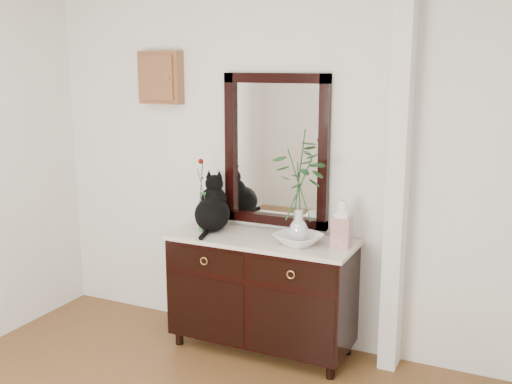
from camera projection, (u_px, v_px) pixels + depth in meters
The scene contains 10 objects.
wall_back at pixel (264, 162), 4.38m from camera, with size 3.60×0.04×2.70m, color white.
pilaster at pixel (398, 174), 3.90m from camera, with size 0.12×0.20×2.70m, color white.
sideboard at pixel (262, 288), 4.30m from camera, with size 1.33×0.52×0.82m.
wall_mirror at pixel (276, 151), 4.31m from camera, with size 0.80×0.06×1.10m.
key_cabinet at pixel (161, 78), 4.57m from camera, with size 0.35×0.10×0.40m, color brown.
cat at pixel (212, 203), 4.37m from camera, with size 0.29×0.36×0.41m, color black, non-canonical shape.
lotus_bowl at pixel (298, 239), 4.05m from camera, with size 0.31×0.31×0.08m, color white.
vase_branches at pixel (299, 186), 3.98m from camera, with size 0.37×0.37×0.78m, color silver, non-canonical shape.
bud_vase_rose at pixel (201, 194), 4.35m from camera, with size 0.07×0.07×0.55m, color #366C39, non-canonical shape.
ginger_jar at pixel (342, 223), 3.99m from camera, with size 0.12×0.12×0.33m, color white, non-canonical shape.
Camera 1 is at (1.78, -1.97, 2.05)m, focal length 42.00 mm.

